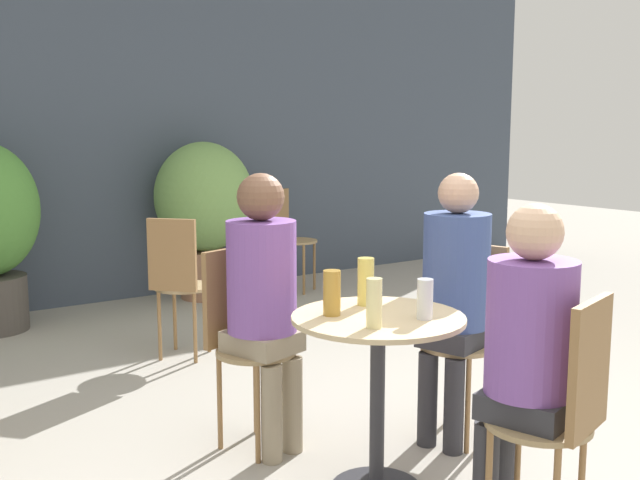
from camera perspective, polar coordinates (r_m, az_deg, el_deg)
storefront_wall at (r=6.47m, az=-16.79°, el=8.59°), size 10.00×0.06×3.00m
cafe_table_near at (r=3.00m, az=4.42°, el=-9.05°), size 0.68×0.68×0.73m
bistro_chair_0 at (r=2.67m, az=18.11°, el=-11.75°), size 0.38×0.40×0.91m
bistro_chair_1 at (r=3.62m, az=11.19°, el=-6.15°), size 0.40×0.38×0.91m
bistro_chair_2 at (r=3.46m, az=-5.97°, el=-6.72°), size 0.38×0.40×0.91m
bistro_chair_3 at (r=4.74m, az=-10.79°, el=-2.65°), size 0.42×0.42×0.91m
bistro_chair_5 at (r=6.70m, az=-2.45°, el=0.75°), size 0.41×0.42×0.91m
seated_person_0 at (r=2.67m, az=15.46°, el=-7.62°), size 0.33×0.35×1.21m
seated_person_1 at (r=3.45m, az=10.21°, el=-3.34°), size 0.35×0.33×1.26m
seated_person_2 at (r=3.31m, az=-4.31°, el=-3.61°), size 0.34×0.36×1.26m
beer_glass_0 at (r=2.90m, az=8.00°, el=-4.48°), size 0.06×0.06×0.16m
beer_glass_1 at (r=3.10m, az=3.50°, el=-3.18°), size 0.07×0.07×0.20m
beer_glass_2 at (r=2.93m, az=0.91°, el=-4.05°), size 0.07×0.07×0.18m
beer_glass_3 at (r=2.75m, az=4.15°, el=-4.82°), size 0.06×0.06×0.19m
potted_plant_1 at (r=6.45m, az=-8.82°, el=2.66°), size 0.84×0.84×1.34m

